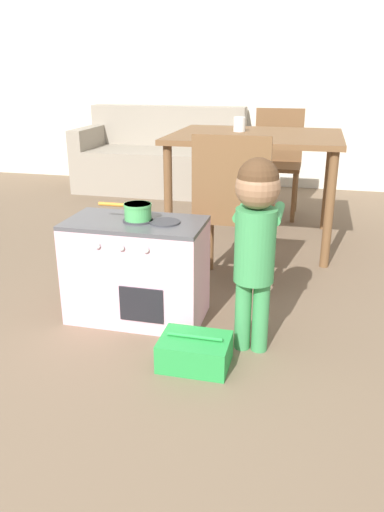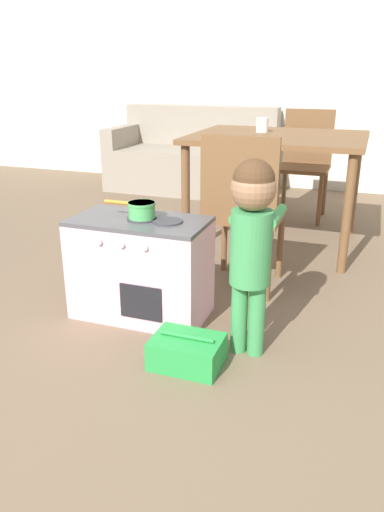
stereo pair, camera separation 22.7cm
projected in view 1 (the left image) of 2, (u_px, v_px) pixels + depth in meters
ground_plane at (60, 464)px, 1.58m from camera, size 16.00×16.00×0.00m
wall_back at (251, 56)px, 4.97m from camera, size 10.00×0.06×2.60m
play_kitchen at (137, 270)px, 2.44m from camera, size 0.66×0.37×0.51m
toy_pot at (137, 210)px, 2.33m from camera, size 0.26×0.13×0.08m
child_figure at (256, 228)px, 2.04m from camera, size 0.20×0.34×0.85m
toy_basket at (195, 352)px, 2.09m from camera, size 0.29×0.22×0.14m
dining_table at (256, 147)px, 3.42m from camera, size 1.14×0.94×0.76m
dining_chair_near at (233, 208)px, 2.71m from camera, size 0.40×0.40×0.87m
dining_chair_far at (277, 159)px, 4.18m from camera, size 0.40×0.40×0.87m
couch at (162, 160)px, 5.11m from camera, size 1.63×0.81×0.82m
cup_on_table at (239, 124)px, 3.48m from camera, size 0.08×0.08×0.10m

